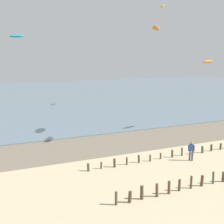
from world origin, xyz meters
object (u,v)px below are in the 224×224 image
at_px(kite_aloft_1, 208,62).
at_px(person_mid_beach, 191,150).
at_px(kite_aloft_6, 156,28).
at_px(kite_aloft_0, 162,7).
at_px(kite_aloft_2, 17,36).

bearing_deg(kite_aloft_1, person_mid_beach, -156.37).
height_order(kite_aloft_1, kite_aloft_6, kite_aloft_6).
distance_m(person_mid_beach, kite_aloft_0, 32.92).
distance_m(kite_aloft_2, kite_aloft_6, 22.01).
bearing_deg(kite_aloft_0, person_mid_beach, -177.50).
relative_size(kite_aloft_0, kite_aloft_6, 0.95).
xyz_separation_m(kite_aloft_0, kite_aloft_6, (-11.09, -15.90, -5.04)).
bearing_deg(kite_aloft_1, kite_aloft_6, 151.63).
xyz_separation_m(person_mid_beach, kite_aloft_0, (13.19, 25.50, 16.10)).
bearing_deg(kite_aloft_0, kite_aloft_1, -164.55).
relative_size(person_mid_beach, kite_aloft_0, 0.72).
relative_size(kite_aloft_2, kite_aloft_6, 1.00).
distance_m(person_mid_beach, kite_aloft_1, 14.44).
height_order(person_mid_beach, kite_aloft_0, kite_aloft_0).
height_order(person_mid_beach, kite_aloft_1, kite_aloft_1).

